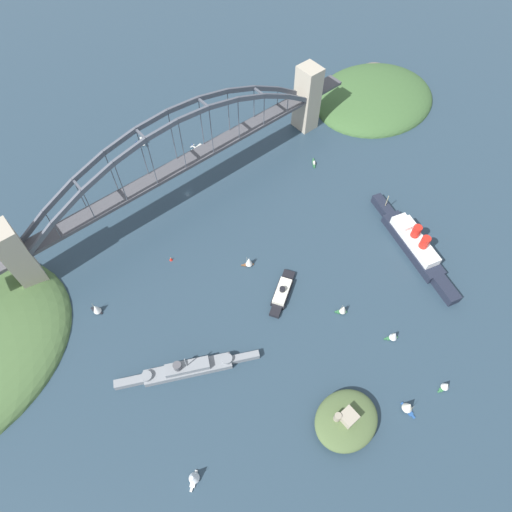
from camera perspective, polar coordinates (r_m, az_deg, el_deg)
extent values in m
plane|color=#283D4C|center=(331.49, -8.85, 8.03)|extent=(1400.00, 1400.00, 0.00)
cube|color=#ADA38E|center=(367.56, 6.63, 19.59)|extent=(14.46, 16.76, 52.96)
cube|color=#ADA38E|center=(296.38, -28.41, -0.23)|extent=(14.46, 16.76, 52.96)
cube|color=#47474C|center=(310.56, -9.56, 11.63)|extent=(220.46, 12.46, 2.40)
cube|color=#47474C|center=(377.66, 8.94, 20.94)|extent=(24.00, 12.46, 2.40)
cube|color=#4C515B|center=(356.10, 4.27, 20.46)|extent=(24.48, 1.80, 17.11)
cube|color=#4C515B|center=(336.05, 1.34, 20.83)|extent=(24.18, 1.80, 14.07)
cube|color=#4C515B|center=(318.75, -1.96, 20.73)|extent=(23.83, 1.80, 11.02)
cube|color=#4C515B|center=(304.33, -5.57, 20.04)|extent=(23.43, 1.80, 7.93)
cube|color=#4C515B|center=(293.04, -9.39, 18.71)|extent=(22.99, 1.80, 4.79)
cube|color=#4C515B|center=(285.11, -13.31, 16.71)|extent=(22.99, 1.80, 4.79)
cube|color=#4C515B|center=(280.85, -17.16, 14.04)|extent=(23.43, 1.80, 7.93)
cube|color=#4C515B|center=(280.53, -20.82, 10.78)|extent=(23.83, 1.80, 11.02)
cube|color=#4C515B|center=(284.37, -24.16, 7.09)|extent=(24.18, 1.80, 14.07)
cube|color=#4C515B|center=(292.53, -27.09, 3.12)|extent=(24.48, 1.80, 17.11)
cube|color=#4C515B|center=(349.72, 5.58, 19.60)|extent=(24.48, 1.80, 17.11)
cube|color=#4C515B|center=(329.29, 2.68, 19.95)|extent=(24.18, 1.80, 14.07)
cube|color=#4C515B|center=(311.60, -0.60, 19.81)|extent=(23.83, 1.80, 11.02)
cube|color=#4C515B|center=(296.84, -4.21, 19.10)|extent=(23.43, 1.80, 7.93)
cube|color=#4C515B|center=(285.25, -8.07, 17.72)|extent=(22.99, 1.80, 4.79)
cube|color=#4C515B|center=(277.10, -12.05, 15.66)|extent=(22.99, 1.80, 4.79)
cube|color=#4C515B|center=(272.72, -15.99, 12.91)|extent=(23.43, 1.80, 7.93)
cube|color=#4C515B|center=(272.38, -19.76, 9.58)|extent=(23.83, 1.80, 11.02)
cube|color=#4C515B|center=(276.34, -23.21, 5.80)|extent=(24.18, 1.80, 14.07)
cube|color=#4C515B|center=(284.73, -26.25, 1.76)|extent=(24.48, 1.80, 17.11)
cube|color=#4C515B|center=(363.75, 6.24, 19.75)|extent=(1.40, 11.21, 1.40)
cube|color=#4C515B|center=(323.31, 0.40, 20.46)|extent=(1.40, 11.21, 1.40)
cube|color=#4C515B|center=(294.19, -6.81, 19.05)|extent=(1.40, 11.21, 1.40)
cube|color=#4C515B|center=(278.18, -14.67, 14.98)|extent=(1.40, 11.21, 1.40)
cube|color=#4C515B|center=(277.57, -22.06, 8.42)|extent=(1.40, 11.21, 1.40)
cube|color=#4C515B|center=(294.11, -28.03, 0.44)|extent=(1.40, 11.21, 1.40)
cylinder|color=#4C515B|center=(349.37, 2.81, 19.87)|extent=(0.56, 0.56, 13.20)
cylinder|color=#4C515B|center=(342.87, 4.11, 18.99)|extent=(0.56, 0.56, 13.20)
cylinder|color=#4C515B|center=(334.02, -0.26, 19.20)|extent=(0.56, 0.56, 24.40)
cylinder|color=#4C515B|center=(327.21, 1.05, 18.28)|extent=(0.56, 0.56, 24.40)
cylinder|color=#4C515B|center=(320.63, -3.57, 18.17)|extent=(0.56, 0.56, 32.40)
cylinder|color=#4C515B|center=(313.53, -2.27, 17.22)|extent=(0.56, 0.56, 32.40)
cylinder|color=#4C515B|center=(309.40, -7.08, 16.77)|extent=(0.56, 0.56, 37.20)
cylinder|color=#4C515B|center=(302.03, -5.80, 15.77)|extent=(0.56, 0.56, 37.20)
cylinder|color=#4C515B|center=(300.53, -10.73, 14.97)|extent=(0.56, 0.56, 38.81)
cylinder|color=#4C515B|center=(292.94, -9.50, 13.92)|extent=(0.56, 0.56, 38.81)
cylinder|color=#4C515B|center=(294.22, -14.45, 12.79)|extent=(0.56, 0.56, 37.20)
cylinder|color=#4C515B|center=(286.47, -13.29, 11.67)|extent=(0.56, 0.56, 37.20)
cylinder|color=#4C515B|center=(290.65, -18.16, 10.25)|extent=(0.56, 0.56, 32.40)
cylinder|color=#4C515B|center=(282.80, -17.08, 9.07)|extent=(0.56, 0.56, 32.40)
cylinder|color=#4C515B|center=(289.97, -21.78, 7.42)|extent=(0.56, 0.56, 24.40)
cylinder|color=#4C515B|center=(282.10, -20.79, 6.16)|extent=(0.56, 0.56, 24.40)
cylinder|color=#4C515B|center=(292.26, -25.24, 4.37)|extent=(0.56, 0.56, 13.20)
cylinder|color=#4C515B|center=(284.45, -24.35, 3.04)|extent=(0.56, 0.56, 13.20)
ellipsoid|color=#3D6033|center=(421.45, 14.94, 18.98)|extent=(111.23, 93.60, 25.20)
ellipsoid|color=#756B5B|center=(450.54, 14.62, 21.73)|extent=(38.93, 28.08, 13.86)
cube|color=#1E2333|center=(312.42, 19.54, 1.30)|extent=(27.96, 56.97, 6.25)
cube|color=#1E2333|center=(328.01, 16.03, 6.22)|extent=(11.90, 19.77, 6.25)
cube|color=#1E2333|center=(300.65, 23.36, -4.07)|extent=(13.21, 20.16, 6.25)
cube|color=white|center=(307.87, 19.85, 1.94)|extent=(22.16, 43.09, 5.61)
cube|color=white|center=(309.08, 18.93, 4.02)|extent=(11.59, 11.50, 3.20)
cylinder|color=red|center=(303.26, 20.02, 3.02)|extent=(5.60, 5.60, 8.70)
cylinder|color=red|center=(299.73, 20.99, 1.68)|extent=(5.60, 5.60, 8.70)
cylinder|color=tan|center=(320.99, 16.58, 6.85)|extent=(0.50, 0.50, 10.00)
cube|color=gray|center=(259.02, -8.76, -14.28)|extent=(47.71, 29.82, 4.17)
cube|color=gray|center=(258.74, -1.42, -12.93)|extent=(16.35, 10.82, 4.17)
cube|color=gray|center=(263.42, -16.05, -15.38)|extent=(16.70, 11.51, 4.17)
cube|color=gray|center=(255.31, -8.88, -13.98)|extent=(25.00, 17.18, 3.79)
cylinder|color=gray|center=(255.40, -3.74, -13.13)|extent=(5.94, 5.94, 2.20)
cylinder|color=gray|center=(258.67, -13.93, -14.84)|extent=(5.94, 5.94, 2.20)
cylinder|color=gray|center=(248.90, -9.08, -13.44)|extent=(0.60, 0.60, 10.00)
cylinder|color=#4C4C51|center=(251.91, -10.13, -13.85)|extent=(4.67, 4.67, 4.40)
cube|color=black|center=(277.66, 3.38, -4.83)|extent=(21.98, 18.09, 2.55)
cube|color=black|center=(271.46, 2.52, -7.20)|extent=(9.00, 8.78, 2.55)
cube|color=black|center=(284.38, 4.19, -2.56)|extent=(9.64, 9.84, 2.55)
cube|color=beige|center=(275.44, 3.41, -4.57)|extent=(19.84, 16.08, 2.54)
cylinder|color=black|center=(273.29, 3.43, -4.32)|extent=(3.52, 3.52, 2.40)
ellipsoid|color=#4C6038|center=(250.41, 11.58, -20.08)|extent=(35.72, 30.23, 9.02)
cube|color=#9E937F|center=(244.58, 11.84, -19.73)|extent=(8.00, 8.00, 6.80)
cylinder|color=gray|center=(243.18, 10.46, -19.84)|extent=(3.60, 3.60, 7.48)
cylinder|color=#B7B7B2|center=(376.60, -14.63, 13.96)|extent=(5.13, 2.43, 0.90)
cylinder|color=#B7B7B2|center=(373.99, -14.51, 13.64)|extent=(5.13, 2.43, 0.90)
cylinder|color=navy|center=(375.88, -14.67, 14.08)|extent=(0.14, 0.14, 1.31)
cylinder|color=navy|center=(373.27, -14.55, 13.76)|extent=(0.14, 0.14, 1.31)
ellipsoid|color=beige|center=(373.78, -14.65, 14.06)|extent=(8.15, 3.62, 1.15)
cylinder|color=navy|center=(373.94, -14.10, 14.23)|extent=(1.10, 1.28, 1.09)
cube|color=beige|center=(373.51, -14.51, 14.17)|extent=(4.98, 10.89, 0.20)
cube|color=beige|center=(373.58, -15.20, 13.91)|extent=(2.33, 4.28, 0.12)
cube|color=navy|center=(372.80, -15.24, 14.04)|extent=(1.08, 0.45, 1.50)
cylinder|color=#B7B7B2|center=(363.44, -7.61, 13.62)|extent=(2.03, 5.14, 0.90)
cylinder|color=#B7B7B2|center=(361.63, -8.00, 13.30)|extent=(2.03, 5.14, 0.90)
cylinder|color=navy|center=(362.81, -7.63, 13.73)|extent=(0.14, 0.14, 1.00)
cylinder|color=navy|center=(360.99, -8.02, 13.41)|extent=(0.14, 0.14, 1.00)
ellipsoid|color=beige|center=(361.14, -7.85, 13.70)|extent=(2.88, 7.36, 1.25)
cylinder|color=navy|center=(359.36, -7.45, 13.50)|extent=(1.34, 1.05, 1.19)
cube|color=beige|center=(360.28, -7.75, 13.71)|extent=(11.42, 4.24, 0.20)
cube|color=beige|center=(362.82, -8.23, 13.91)|extent=(4.44, 2.05, 0.12)
cube|color=navy|center=(361.99, -8.26, 14.06)|extent=(0.37, 1.10, 1.50)
cube|color=#2D6B3D|center=(351.08, 7.48, 11.81)|extent=(5.16, 5.81, 1.19)
cube|color=#2D6B3D|center=(353.89, 7.42, 12.26)|extent=(2.04, 2.19, 1.19)
cube|color=#2D6B3D|center=(348.29, 7.54, 11.35)|extent=(2.20, 2.32, 1.19)
cube|color=beige|center=(349.73, 7.51, 11.86)|extent=(3.02, 3.25, 1.20)
cube|color=#2D6B3D|center=(276.67, 17.04, -10.11)|extent=(5.38, 4.33, 0.71)
cube|color=#2D6B3D|center=(275.54, 16.39, -10.25)|extent=(1.92, 1.65, 0.71)
cube|color=#2D6B3D|center=(277.85, 17.68, -9.98)|extent=(2.01, 1.81, 0.71)
cylinder|color=tan|center=(272.96, 17.17, -9.78)|extent=(0.16, 0.16, 7.42)
cone|color=white|center=(273.80, 17.43, -9.75)|extent=(6.31, 6.31, 5.94)
cube|color=#2D6B3D|center=(274.86, 23.01, -15.46)|extent=(4.83, 2.65, 0.80)
cube|color=#2D6B3D|center=(273.44, 22.58, -15.86)|extent=(1.63, 1.14, 0.80)
cube|color=#2D6B3D|center=(276.31, 23.44, -15.07)|extent=(1.65, 1.33, 0.80)
cylinder|color=tan|center=(271.41, 23.22, -15.26)|extent=(0.16, 0.16, 6.58)
cone|color=white|center=(272.34, 23.39, -15.11)|extent=(4.64, 4.64, 5.27)
cube|color=silver|center=(246.90, -8.06, -26.85)|extent=(6.21, 5.60, 1.03)
cube|color=silver|center=(246.59, -8.36, -27.72)|extent=(2.25, 2.10, 1.03)
cube|color=silver|center=(247.27, -7.76, -25.98)|extent=(2.39, 2.28, 1.03)
cylinder|color=tan|center=(241.78, -8.25, -26.81)|extent=(0.16, 0.16, 9.28)
cone|color=white|center=(242.39, -8.11, -26.44)|extent=(7.61, 7.61, 7.42)
cube|color=#2D6B3D|center=(276.94, 10.90, -7.11)|extent=(4.81, 4.48, 0.94)
cube|color=#2D6B3D|center=(276.39, 10.29, -7.13)|extent=(1.76, 1.69, 0.94)
cube|color=#2D6B3D|center=(277.52, 11.51, -7.09)|extent=(1.88, 1.84, 0.94)
cylinder|color=tan|center=(272.94, 10.97, -6.69)|extent=(0.16, 0.16, 8.03)
cone|color=silver|center=(273.54, 11.23, -6.72)|extent=(5.76, 5.76, 6.42)
cube|color=brown|center=(289.16, -1.10, -1.14)|extent=(5.13, 4.26, 0.74)
cube|color=brown|center=(289.05, -1.75, -1.20)|extent=(1.83, 1.61, 0.74)
cube|color=brown|center=(289.32, -0.46, -1.08)|extent=(1.92, 1.75, 0.74)
cylinder|color=tan|center=(285.26, -1.20, -0.65)|extent=(0.16, 0.16, 8.53)
cone|color=white|center=(285.67, -0.92, -0.67)|extent=(6.19, 6.19, 6.82)
cube|color=black|center=(289.51, -19.90, -6.67)|extent=(4.19, 5.66, 0.79)
cube|color=black|center=(291.23, -20.41, -6.37)|extent=(1.65, 2.00, 0.79)
cube|color=black|center=(287.83, -19.39, -6.97)|extent=(1.85, 2.08, 0.79)
cylinder|color=tan|center=(285.91, -20.22, -6.21)|extent=(0.16, 0.16, 8.32)
cone|color=white|center=(285.51, -19.98, -6.38)|extent=(6.17, 6.17, 6.65)
cube|color=#234C8C|center=(264.34, 19.05, -18.35)|extent=(3.07, 6.20, 0.85)
cube|color=#234C8C|center=(264.27, 19.67, -18.98)|extent=(1.31, 2.10, 0.85)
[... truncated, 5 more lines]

